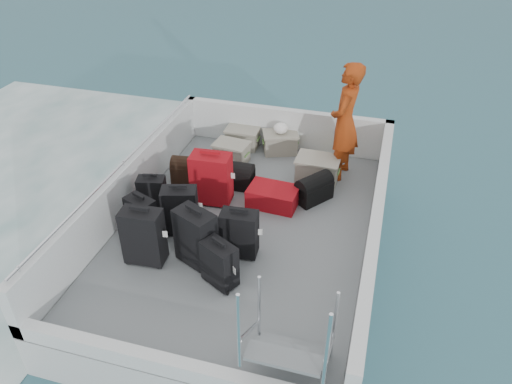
# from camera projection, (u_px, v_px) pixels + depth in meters

# --- Properties ---
(ground) EXTENTS (160.00, 160.00, 0.00)m
(ground) POSITION_uv_depth(u_px,v_px,m) (245.00, 261.00, 7.22)
(ground) COLOR #174151
(ground) RESTS_ON ground
(ferry_hull) EXTENTS (3.60, 5.00, 0.60)m
(ferry_hull) POSITION_uv_depth(u_px,v_px,m) (244.00, 245.00, 7.05)
(ferry_hull) COLOR silver
(ferry_hull) RESTS_ON ground
(deck) EXTENTS (3.30, 4.70, 0.02)m
(deck) POSITION_uv_depth(u_px,v_px,m) (244.00, 228.00, 6.88)
(deck) COLOR gray
(deck) RESTS_ON ferry_hull
(deck_fittings) EXTENTS (3.60, 5.00, 0.90)m
(deck_fittings) POSITION_uv_depth(u_px,v_px,m) (262.00, 223.00, 6.33)
(deck_fittings) COLOR silver
(deck_fittings) RESTS_ON deck
(suitcase_0) EXTENTS (0.51, 0.31, 0.76)m
(suitcase_0) POSITION_uv_depth(u_px,v_px,m) (144.00, 237.00, 6.09)
(suitcase_0) COLOR black
(suitcase_0) RESTS_ON deck
(suitcase_1) EXTENTS (0.46, 0.36, 0.60)m
(suitcase_1) POSITION_uv_depth(u_px,v_px,m) (142.00, 218.00, 6.55)
(suitcase_1) COLOR black
(suitcase_1) RESTS_ON deck
(suitcase_2) EXTENTS (0.42, 0.31, 0.56)m
(suitcase_2) POSITION_uv_depth(u_px,v_px,m) (152.00, 195.00, 7.03)
(suitcase_2) COLOR black
(suitcase_2) RESTS_ON deck
(suitcase_3) EXTENTS (0.58, 0.48, 0.76)m
(suitcase_3) POSITION_uv_depth(u_px,v_px,m) (196.00, 238.00, 6.07)
(suitcase_3) COLOR black
(suitcase_3) RESTS_ON deck
(suitcase_4) EXTENTS (0.52, 0.39, 0.68)m
(suitcase_4) POSITION_uv_depth(u_px,v_px,m) (180.00, 211.00, 6.61)
(suitcase_4) COLOR black
(suitcase_4) RESTS_ON deck
(suitcase_5) EXTENTS (0.59, 0.37, 0.78)m
(suitcase_5) POSITION_uv_depth(u_px,v_px,m) (211.00, 179.00, 7.18)
(suitcase_5) COLOR #A20C15
(suitcase_5) RESTS_ON deck
(suitcase_6) EXTENTS (0.49, 0.42, 0.58)m
(suitcase_6) POSITION_uv_depth(u_px,v_px,m) (220.00, 265.00, 5.81)
(suitcase_6) COLOR black
(suitcase_6) RESTS_ON deck
(suitcase_7) EXTENTS (0.48, 0.29, 0.64)m
(suitcase_7) POSITION_uv_depth(u_px,v_px,m) (239.00, 234.00, 6.24)
(suitcase_7) COLOR black
(suitcase_7) RESTS_ON deck
(suitcase_8) EXTENTS (0.74, 0.52, 0.28)m
(suitcase_8) POSITION_uv_depth(u_px,v_px,m) (273.00, 196.00, 7.25)
(suitcase_8) COLOR #A20C15
(suitcase_8) RESTS_ON deck
(duffel_0) EXTENTS (0.58, 0.36, 0.32)m
(duffel_0) POSITION_uv_depth(u_px,v_px,m) (190.00, 172.00, 7.78)
(duffel_0) COLOR black
(duffel_0) RESTS_ON deck
(duffel_1) EXTENTS (0.40, 0.30, 0.32)m
(duffel_1) POSITION_uv_depth(u_px,v_px,m) (240.00, 178.00, 7.63)
(duffel_1) COLOR black
(duffel_1) RESTS_ON deck
(duffel_2) EXTENTS (0.57, 0.62, 0.32)m
(duffel_2) POSITION_uv_depth(u_px,v_px,m) (314.00, 191.00, 7.34)
(duffel_2) COLOR black
(duffel_2) RESTS_ON deck
(crate_0) EXTENTS (0.56, 0.42, 0.32)m
(crate_0) POSITION_uv_depth(u_px,v_px,m) (232.00, 153.00, 8.27)
(crate_0) COLOR gray
(crate_0) RESTS_ON deck
(crate_1) EXTENTS (0.54, 0.38, 0.32)m
(crate_1) POSITION_uv_depth(u_px,v_px,m) (243.00, 138.00, 8.70)
(crate_1) COLOR gray
(crate_1) RESTS_ON deck
(crate_2) EXTENTS (0.65, 0.55, 0.33)m
(crate_2) POSITION_uv_depth(u_px,v_px,m) (280.00, 143.00, 8.54)
(crate_2) COLOR gray
(crate_2) RESTS_ON deck
(crate_3) EXTENTS (0.64, 0.45, 0.38)m
(crate_3) POSITION_uv_depth(u_px,v_px,m) (317.00, 170.00, 7.76)
(crate_3) COLOR gray
(crate_3) RESTS_ON deck
(yellow_bag) EXTENTS (0.28, 0.26, 0.22)m
(yellow_bag) POSITION_uv_depth(u_px,v_px,m) (330.00, 160.00, 8.19)
(yellow_bag) COLOR yellow
(yellow_bag) RESTS_ON deck
(white_bag) EXTENTS (0.24, 0.24, 0.18)m
(white_bag) POSITION_uv_depth(u_px,v_px,m) (281.00, 130.00, 8.40)
(white_bag) COLOR white
(white_bag) RESTS_ON crate_2
(passenger) EXTENTS (0.54, 0.74, 1.85)m
(passenger) POSITION_uv_depth(u_px,v_px,m) (345.00, 122.00, 7.50)
(passenger) COLOR #D74714
(passenger) RESTS_ON deck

